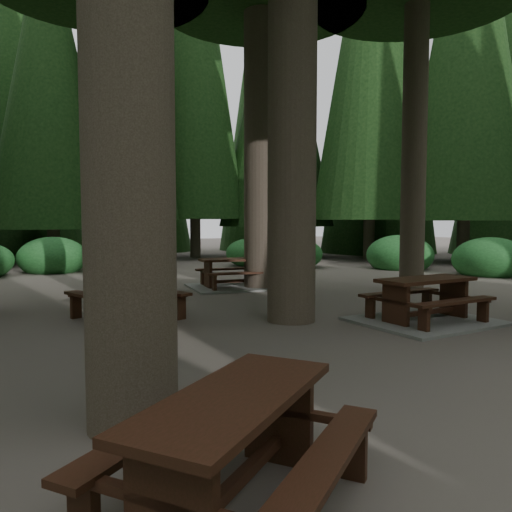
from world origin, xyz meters
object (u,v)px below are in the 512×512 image
picnic_table_b (128,290)px  picnic_table_c (235,278)px  picnic_table_e (235,433)px  picnic_table_a (426,307)px

picnic_table_b → picnic_table_c: (3.49, 2.85, -0.26)m
picnic_table_e → picnic_table_b: bearing=45.5°
picnic_table_b → picnic_table_c: 4.52m
picnic_table_b → picnic_table_e: bearing=153.3°
picnic_table_a → picnic_table_b: 5.23m
picnic_table_a → picnic_table_c: bearing=97.8°
picnic_table_b → picnic_table_e: size_ratio=1.03×
picnic_table_a → picnic_table_c: 5.68m
picnic_table_a → picnic_table_c: same height
picnic_table_e → picnic_table_a: bearing=-3.2°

